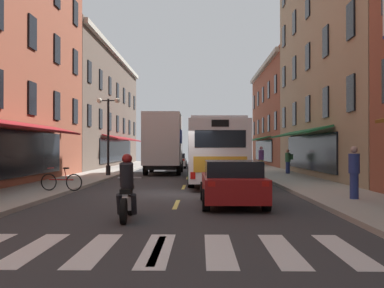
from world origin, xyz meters
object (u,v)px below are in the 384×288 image
(sedan_mid, at_px, (176,160))
(pedestrian_far, at_px, (261,159))
(pedestrian_mid, at_px, (354,172))
(bicycle_near, at_px, (61,181))
(pedestrian_near, at_px, (288,161))
(sedan_near, at_px, (232,183))
(transit_bus, at_px, (213,151))
(street_lamp_twin, at_px, (108,132))
(motorcycle_rider, at_px, (127,191))
(box_truck, at_px, (164,144))

(sedan_mid, bearing_deg, pedestrian_far, -58.49)
(pedestrian_mid, relative_size, pedestrian_far, 0.96)
(pedestrian_far, bearing_deg, bicycle_near, -146.06)
(bicycle_near, xyz_separation_m, pedestrian_near, (11.19, 12.40, 0.47))
(sedan_near, distance_m, sedan_mid, 27.30)
(transit_bus, relative_size, pedestrian_mid, 7.06)
(bicycle_near, height_order, street_lamp_twin, street_lamp_twin)
(pedestrian_near, bearing_deg, transit_bus, 123.35)
(sedan_mid, height_order, motorcycle_rider, motorcycle_rider)
(transit_bus, height_order, bicycle_near, transit_bus)
(box_truck, relative_size, pedestrian_far, 3.91)
(motorcycle_rider, bearing_deg, pedestrian_far, 73.06)
(box_truck, height_order, motorcycle_rider, box_truck)
(transit_bus, xyz_separation_m, pedestrian_near, (5.08, 5.71, -0.69))
(box_truck, bearing_deg, pedestrian_far, -5.48)
(box_truck, bearing_deg, bicycle_near, -101.66)
(motorcycle_rider, height_order, street_lamp_twin, street_lamp_twin)
(box_truck, xyz_separation_m, sedan_mid, (0.29, 9.75, -1.39))
(box_truck, relative_size, bicycle_near, 4.12)
(transit_bus, distance_m, motorcycle_rider, 13.23)
(pedestrian_near, bearing_deg, box_truck, 63.94)
(transit_bus, distance_m, box_truck, 8.02)
(transit_bus, height_order, sedan_near, transit_bus)
(sedan_mid, distance_m, pedestrian_mid, 27.42)
(pedestrian_mid, bearing_deg, pedestrian_near, -125.91)
(transit_bus, xyz_separation_m, box_truck, (-3.22, 7.33, 0.42))
(sedan_near, relative_size, motorcycle_rider, 2.05)
(motorcycle_rider, bearing_deg, transit_bus, 78.91)
(bicycle_near, bearing_deg, transit_bus, 47.57)
(sedan_near, xyz_separation_m, bicycle_near, (-6.41, 3.34, -0.21))
(bicycle_near, distance_m, pedestrian_far, 16.44)
(sedan_near, distance_m, street_lamp_twin, 15.27)
(pedestrian_near, relative_size, pedestrian_far, 0.88)
(bicycle_near, distance_m, pedestrian_near, 16.70)
(sedan_near, distance_m, pedestrian_near, 16.45)
(box_truck, height_order, pedestrian_mid, box_truck)
(pedestrian_near, distance_m, pedestrian_far, 1.90)
(sedan_mid, xyz_separation_m, motorcycle_rider, (0.39, -30.03, 0.02))
(sedan_near, relative_size, bicycle_near, 2.49)
(motorcycle_rider, height_order, bicycle_near, motorcycle_rider)
(transit_bus, height_order, box_truck, box_truck)
(box_truck, distance_m, street_lamp_twin, 4.95)
(transit_bus, bearing_deg, box_truck, 113.71)
(sedan_near, bearing_deg, pedestrian_far, 79.35)
(sedan_near, distance_m, motorcycle_rider, 4.07)
(motorcycle_rider, height_order, pedestrian_mid, pedestrian_mid)
(street_lamp_twin, bearing_deg, pedestrian_mid, -50.38)
(pedestrian_near, height_order, pedestrian_mid, pedestrian_mid)
(transit_bus, xyz_separation_m, pedestrian_far, (3.44, 6.69, -0.60))
(motorcycle_rider, bearing_deg, pedestrian_mid, 27.56)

